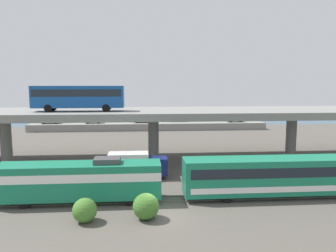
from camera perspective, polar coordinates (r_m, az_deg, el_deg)
ground_plane at (r=27.97m, az=-1.05°, el=-15.68°), size 260.00×260.00×0.00m
rail_strip_near at (r=30.97m, az=-1.43°, el=-13.22°), size 110.00×0.12×0.12m
rail_strip_far at (r=32.35m, az=-1.58°, el=-12.30°), size 110.00×0.12×0.12m
train_locomotive at (r=31.65m, az=-16.62°, el=-9.01°), size 16.04×3.04×4.18m
train_coach_lead at (r=34.43m, az=21.79°, el=-7.94°), size 22.38×3.04×3.86m
highway_overpass at (r=45.92m, az=-2.60°, el=1.98°), size 96.00×12.88×7.34m
transit_bus_on_overpass at (r=45.04m, az=-15.47°, el=5.14°), size 12.00×2.68×3.40m
service_truck_west at (r=38.19m, az=-5.64°, el=-6.78°), size 6.80×2.46×3.04m
pier_parking_lot at (r=81.34m, az=-3.42°, el=0.21°), size 56.50×10.49×1.67m
parked_car_0 at (r=81.64m, az=-20.04°, el=0.93°), size 4.30×1.99×1.50m
parked_car_1 at (r=81.90m, az=11.78°, el=1.24°), size 4.16×1.93×1.50m
parked_car_2 at (r=80.93m, az=1.63°, el=1.32°), size 4.07×1.88×1.50m
parked_car_3 at (r=79.50m, az=-13.02°, el=1.03°), size 4.24×1.85×1.50m
parked_car_4 at (r=83.14m, az=-17.90°, el=1.13°), size 4.62×1.90×1.50m
parked_car_5 at (r=86.32m, az=-19.01°, el=1.30°), size 4.55×1.95×1.50m
parked_car_6 at (r=78.92m, az=-4.40°, el=1.15°), size 4.41×2.00×1.50m
parked_car_7 at (r=81.23m, az=-5.24°, el=1.32°), size 4.61×1.87×1.50m
harbor_water at (r=104.28m, az=-3.67°, el=1.32°), size 140.00×36.00×0.01m
shrub_left at (r=27.43m, az=-14.46°, el=-14.19°), size 1.95×1.95×1.95m
shrub_right at (r=27.19m, az=-3.91°, el=-13.94°), size 2.16×2.16×2.16m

